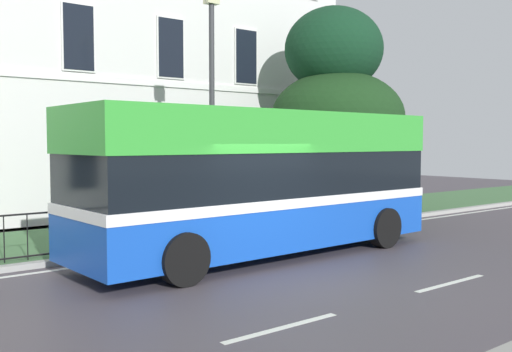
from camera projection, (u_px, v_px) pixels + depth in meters
name	position (u px, v px, depth m)	size (l,w,h in m)	color
ground_plane	(273.00, 274.00, 11.09)	(60.00, 56.00, 0.18)	#474046
georgian_townhouse	(71.00, 26.00, 21.47)	(19.04, 9.49, 13.50)	silver
iron_verge_railing	(212.00, 218.00, 14.49)	(14.49, 0.04, 0.97)	black
evergreen_tree	(335.00, 133.00, 19.63)	(5.31, 5.31, 7.45)	#423328
single_decker_bus	(262.00, 180.00, 12.76)	(8.79, 2.92, 3.20)	blue
street_lamp_post	(212.00, 95.00, 14.84)	(0.36, 0.24, 6.32)	#333338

